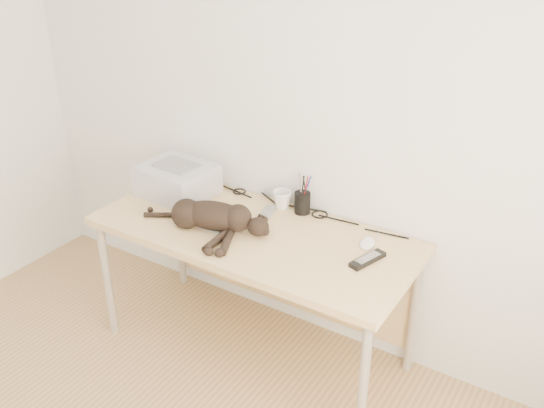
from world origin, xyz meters
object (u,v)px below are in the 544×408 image
Objects in this scene: pen_cup at (302,202)px; mouse at (368,241)px; mug at (282,200)px; desk at (263,246)px; printer at (177,180)px; cat at (210,217)px.

pen_cup is 0.43m from mouse.
mug reaches higher than mouse.
mug is at bearing 91.95° from desk.
desk is at bearing -3.04° from printer.
pen_cup is at bearing 152.89° from mouse.
pen_cup is at bearing 4.98° from mug.
desk is at bearing 29.06° from cat.
cat is 0.42m from mug.
printer reaches higher than desk.
mouse is (0.71, 0.28, -0.05)m from cat.
cat is at bearing -29.35° from printer.
mouse is at bearing 5.20° from cat.
desk is 13.47× the size of mouse.
pen_cup reaches higher than mouse.
desk is 15.74× the size of mug.
mouse is at bearing 9.70° from desk.
desk is 4.12× the size of printer.
printer is 0.59m from mug.
mug reaches higher than desk.
mouse is (0.52, 0.09, 0.15)m from desk.
printer is 0.44m from cat.
pen_cup is (0.29, 0.39, -0.01)m from cat.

